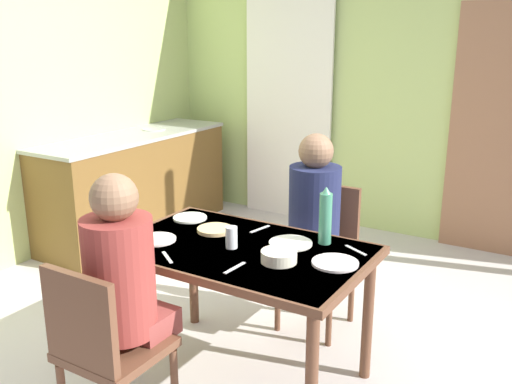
{
  "coord_description": "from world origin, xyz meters",
  "views": [
    {
      "loc": [
        1.63,
        -2.35,
        1.77
      ],
      "look_at": [
        0.2,
        0.01,
        0.98
      ],
      "focal_mm": 39.49,
      "sensor_mm": 36.0,
      "label": 1
    }
  ],
  "objects_px": {
    "chair_far_diner": "(322,247)",
    "water_bottle_green_near": "(325,217)",
    "dining_table": "(241,262)",
    "chair_near_diner": "(103,347)",
    "kitchen_counter": "(135,184)",
    "serving_bowl_center": "(279,256)",
    "person_far_diner": "(313,209)",
    "person_near_diner": "(122,273)"
  },
  "relations": [
    {
      "from": "dining_table",
      "to": "chair_far_diner",
      "type": "bearing_deg",
      "value": 82.18
    },
    {
      "from": "water_bottle_green_near",
      "to": "serving_bowl_center",
      "type": "bearing_deg",
      "value": -103.69
    },
    {
      "from": "dining_table",
      "to": "serving_bowl_center",
      "type": "bearing_deg",
      "value": -14.27
    },
    {
      "from": "chair_near_diner",
      "to": "water_bottle_green_near",
      "type": "bearing_deg",
      "value": 62.39
    },
    {
      "from": "kitchen_counter",
      "to": "serving_bowl_center",
      "type": "height_order",
      "value": "kitchen_counter"
    },
    {
      "from": "chair_far_diner",
      "to": "water_bottle_green_near",
      "type": "bearing_deg",
      "value": 115.55
    },
    {
      "from": "dining_table",
      "to": "person_near_diner",
      "type": "height_order",
      "value": "person_near_diner"
    },
    {
      "from": "chair_far_diner",
      "to": "serving_bowl_center",
      "type": "xyz_separation_m",
      "value": [
        0.15,
        -0.82,
        0.26
      ]
    },
    {
      "from": "kitchen_counter",
      "to": "chair_far_diner",
      "type": "distance_m",
      "value": 2.23
    },
    {
      "from": "kitchen_counter",
      "to": "serving_bowl_center",
      "type": "xyz_separation_m",
      "value": [
        2.29,
        -1.47,
        0.31
      ]
    },
    {
      "from": "chair_near_diner",
      "to": "chair_far_diner",
      "type": "relative_size",
      "value": 1.0
    },
    {
      "from": "kitchen_counter",
      "to": "person_far_diner",
      "type": "distance_m",
      "value": 2.3
    },
    {
      "from": "kitchen_counter",
      "to": "person_near_diner",
      "type": "relative_size",
      "value": 2.51
    },
    {
      "from": "chair_near_diner",
      "to": "water_bottle_green_near",
      "type": "height_order",
      "value": "water_bottle_green_near"
    },
    {
      "from": "kitchen_counter",
      "to": "dining_table",
      "type": "xyz_separation_m",
      "value": [
        2.03,
        -1.4,
        0.2
      ]
    },
    {
      "from": "person_far_diner",
      "to": "serving_bowl_center",
      "type": "height_order",
      "value": "person_far_diner"
    },
    {
      "from": "chair_far_diner",
      "to": "dining_table",
      "type": "bearing_deg",
      "value": 82.18
    },
    {
      "from": "kitchen_counter",
      "to": "chair_near_diner",
      "type": "relative_size",
      "value": 2.22
    },
    {
      "from": "chair_far_diner",
      "to": "water_bottle_green_near",
      "type": "height_order",
      "value": "water_bottle_green_near"
    },
    {
      "from": "dining_table",
      "to": "chair_far_diner",
      "type": "height_order",
      "value": "chair_far_diner"
    },
    {
      "from": "person_far_diner",
      "to": "kitchen_counter",
      "type": "bearing_deg",
      "value": -20.17
    },
    {
      "from": "dining_table",
      "to": "chair_near_diner",
      "type": "relative_size",
      "value": 1.46
    },
    {
      "from": "person_far_diner",
      "to": "serving_bowl_center",
      "type": "distance_m",
      "value": 0.7
    },
    {
      "from": "chair_near_diner",
      "to": "chair_far_diner",
      "type": "bearing_deg",
      "value": 78.7
    },
    {
      "from": "person_near_diner",
      "to": "serving_bowl_center",
      "type": "distance_m",
      "value": 0.72
    },
    {
      "from": "dining_table",
      "to": "chair_far_diner",
      "type": "xyz_separation_m",
      "value": [
        0.1,
        0.76,
        -0.15
      ]
    },
    {
      "from": "person_near_diner",
      "to": "serving_bowl_center",
      "type": "relative_size",
      "value": 4.53
    },
    {
      "from": "chair_near_diner",
      "to": "chair_far_diner",
      "type": "xyz_separation_m",
      "value": [
        0.3,
        1.51,
        0.0
      ]
    },
    {
      "from": "dining_table",
      "to": "person_far_diner",
      "type": "height_order",
      "value": "person_far_diner"
    },
    {
      "from": "chair_far_diner",
      "to": "person_near_diner",
      "type": "height_order",
      "value": "person_near_diner"
    },
    {
      "from": "person_far_diner",
      "to": "water_bottle_green_near",
      "type": "xyz_separation_m",
      "value": [
        0.23,
        -0.35,
        0.09
      ]
    },
    {
      "from": "person_far_diner",
      "to": "serving_bowl_center",
      "type": "relative_size",
      "value": 4.53
    },
    {
      "from": "person_near_diner",
      "to": "chair_near_diner",
      "type": "bearing_deg",
      "value": -90.0
    },
    {
      "from": "serving_bowl_center",
      "to": "water_bottle_green_near",
      "type": "bearing_deg",
      "value": 76.31
    },
    {
      "from": "dining_table",
      "to": "chair_near_diner",
      "type": "distance_m",
      "value": 0.8
    },
    {
      "from": "person_near_diner",
      "to": "dining_table",
      "type": "bearing_deg",
      "value": 72.25
    },
    {
      "from": "dining_table",
      "to": "water_bottle_green_near",
      "type": "xyz_separation_m",
      "value": [
        0.34,
        0.27,
        0.22
      ]
    },
    {
      "from": "chair_far_diner",
      "to": "serving_bowl_center",
      "type": "height_order",
      "value": "chair_far_diner"
    },
    {
      "from": "kitchen_counter",
      "to": "dining_table",
      "type": "bearing_deg",
      "value": -34.61
    },
    {
      "from": "dining_table",
      "to": "person_far_diner",
      "type": "bearing_deg",
      "value": 80.49
    },
    {
      "from": "chair_near_diner",
      "to": "serving_bowl_center",
      "type": "relative_size",
      "value": 5.12
    },
    {
      "from": "dining_table",
      "to": "serving_bowl_center",
      "type": "relative_size",
      "value": 7.48
    }
  ]
}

